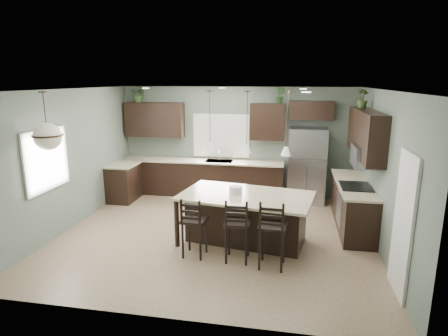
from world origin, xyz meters
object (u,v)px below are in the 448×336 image
bar_stool_center (237,229)px  bar_stool_right (272,233)px  refrigerator (307,165)px  bar_stool_left (194,227)px  plant_back_left (139,94)px  kitchen_island (246,219)px  serving_dish (236,190)px

bar_stool_center → bar_stool_right: size_ratio=0.96×
refrigerator → bar_stool_left: 3.92m
refrigerator → bar_stool_left: (-1.96, -3.38, -0.39)m
refrigerator → plant_back_left: (-4.34, 0.16, 1.69)m
kitchen_island → bar_stool_center: size_ratio=2.14×
bar_stool_center → kitchen_island: bearing=85.5°
serving_dish → bar_stool_right: bar_stool_right is taller
bar_stool_center → bar_stool_right: (0.58, -0.12, 0.02)m
serving_dish → kitchen_island: bearing=-9.7°
bar_stool_center → plant_back_left: (-3.13, 3.57, 2.06)m
bar_stool_right → refrigerator: bearing=83.8°
bar_stool_right → plant_back_left: size_ratio=2.75×
refrigerator → plant_back_left: plant_back_left is taller
refrigerator → serving_dish: (-1.36, -2.62, 0.07)m
plant_back_left → bar_stool_left: bearing=-56.0°
bar_stool_right → bar_stool_left: bearing=177.2°
serving_dish → bar_stool_right: 1.24m
kitchen_island → bar_stool_right: 1.03m
kitchen_island → bar_stool_right: bar_stool_right is taller
serving_dish → plant_back_left: size_ratio=0.57×
refrigerator → serving_dish: size_ratio=7.71×
refrigerator → bar_stool_center: (-1.21, -3.42, -0.37)m
refrigerator → bar_stool_right: bearing=-100.1°
refrigerator → bar_stool_left: bearing=-120.1°
bar_stool_center → plant_back_left: 5.17m
plant_back_left → kitchen_island: bearing=-41.6°
serving_dish → bar_stool_center: 0.92m
serving_dish → bar_stool_left: bearing=-128.3°
bar_stool_center → bar_stool_left: bearing=175.7°
serving_dish → plant_back_left: 4.38m
kitchen_island → plant_back_left: 4.75m
bar_stool_center → plant_back_left: bearing=129.9°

